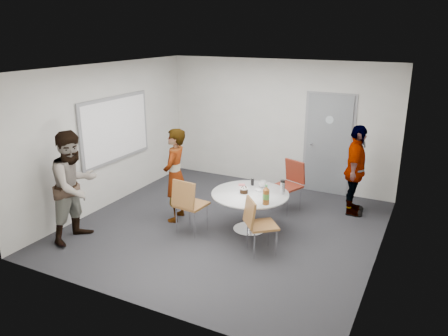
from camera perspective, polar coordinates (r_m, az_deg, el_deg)
The scene contains 15 objects.
floor at distance 7.65m, azimuth 0.20°, elevation -7.71°, with size 5.00×5.00×0.00m, color black.
ceiling at distance 6.93m, azimuth 0.23°, elevation 12.89°, with size 5.00×5.00×0.00m, color silver.
wall_back at distance 9.41m, azimuth 7.10°, elevation 5.74°, with size 5.00×5.00×0.00m, color silver.
wall_left at distance 8.55m, azimuth -14.97°, elevation 4.06°, with size 5.00×5.00×0.00m, color silver.
wall_right at distance 6.49m, azimuth 20.34°, elevation -0.75°, with size 5.00×5.00×0.00m, color silver.
wall_front at distance 5.18m, azimuth -12.34°, elevation -4.67°, with size 5.00×5.00×0.00m, color silver.
door at distance 9.16m, azimuth 13.46°, elevation 2.98°, with size 1.02×0.17×2.12m.
whiteboard at distance 8.65m, azimuth -13.95°, elevation 4.97°, with size 0.04×1.90×1.25m.
table at distance 7.31m, azimuth 3.65°, elevation -3.96°, with size 1.29×1.29×0.99m.
chair_near_left at distance 7.20m, azimuth -4.73°, elevation -4.31°, with size 0.50×0.54×0.96m.
chair_near_right at distance 6.60m, azimuth 4.27°, elevation -6.87°, with size 0.62×0.61×0.89m.
chair_far at distance 8.24m, azimuth 8.68°, elevation -1.60°, with size 0.60×0.62×0.96m.
person_main at distance 7.70m, azimuth -6.40°, elevation -0.94°, with size 0.61×0.40×1.67m, color #A5C6EA.
person_left at distance 7.31m, azimuth -18.92°, elevation -2.28°, with size 0.88×0.69×1.81m, color white.
person_right at distance 8.25m, azimuth 16.79°, elevation -0.31°, with size 0.98×0.41×1.67m, color black.
Camera 1 is at (3.09, -6.17, 3.29)m, focal length 35.00 mm.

